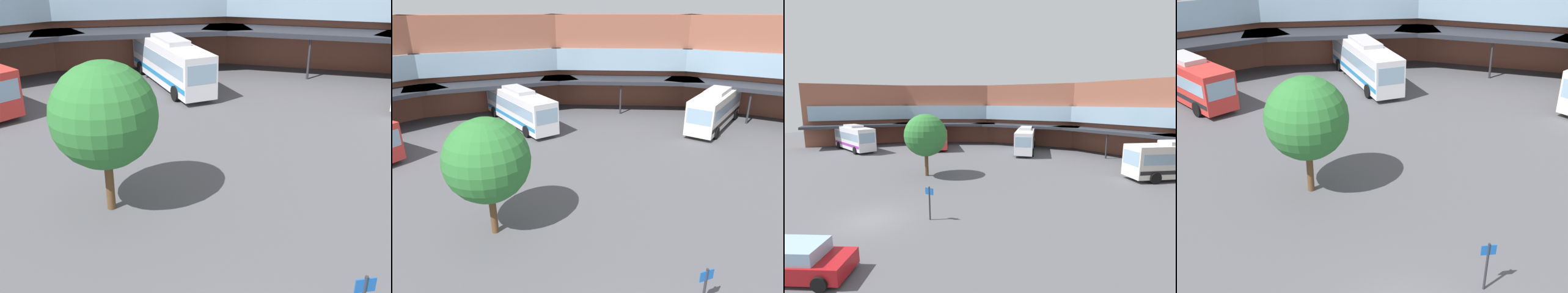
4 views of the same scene
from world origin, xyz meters
TOP-DOWN VIEW (x-y plane):
  - station_building at (0.00, 27.40)m, footprint 79.53×35.25m
  - bus_3 at (-4.45, 27.76)m, footprint 7.33×11.54m
  - plaza_tree at (-5.39, 9.13)m, footprint 4.28×4.28m

SIDE VIEW (x-z plane):
  - bus_3 at x=-4.45m, z-range 0.02..3.76m
  - plaza_tree at x=-5.39m, z-range 1.01..7.34m
  - station_building at x=0.00m, z-range 0.03..10.49m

